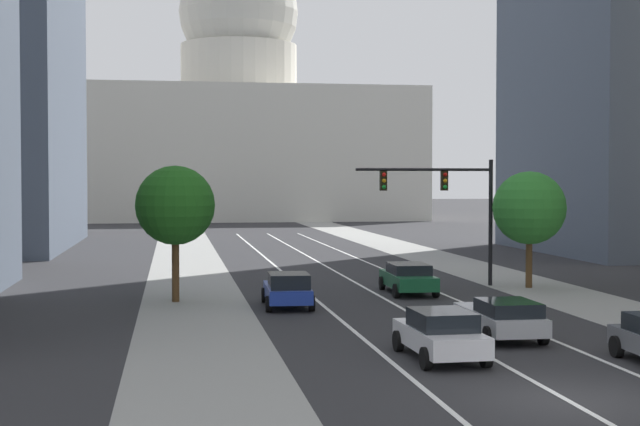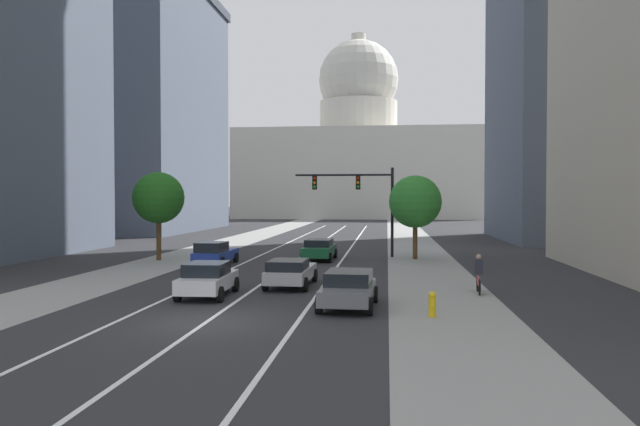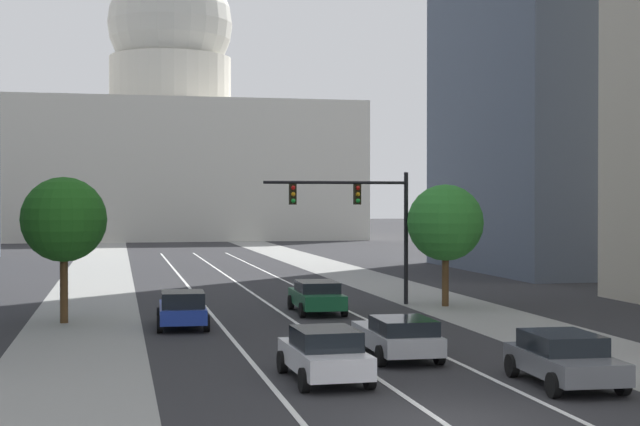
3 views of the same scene
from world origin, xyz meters
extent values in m
plane|color=#2B2B2D|center=(0.00, 40.00, 0.00)|extent=(400.00, 400.00, 0.00)
cube|color=gray|center=(-8.33, 35.00, 0.01)|extent=(4.49, 130.00, 0.01)
cube|color=gray|center=(8.33, 35.00, 0.01)|extent=(4.49, 130.00, 0.01)
cube|color=white|center=(-3.04, 25.00, 0.01)|extent=(0.16, 90.00, 0.01)
cube|color=white|center=(0.00, 25.00, 0.01)|extent=(0.16, 90.00, 0.01)
cube|color=white|center=(3.04, 25.00, 0.01)|extent=(0.16, 90.00, 0.01)
cube|color=#4C5666|center=(-26.88, 54.55, 14.90)|extent=(19.41, 26.93, 29.81)
cube|color=beige|center=(0.00, 108.63, 8.80)|extent=(47.99, 27.84, 17.60)
cylinder|color=beige|center=(0.00, 108.63, 20.90)|extent=(16.18, 16.18, 6.60)
sphere|color=beige|center=(0.00, 108.63, 28.77)|extent=(16.61, 16.61, 16.61)
cylinder|color=beige|center=(0.00, 108.63, 36.24)|extent=(2.99, 2.99, 4.15)
cube|color=#14512D|center=(1.52, 20.71, 0.63)|extent=(1.94, 4.69, 0.61)
cube|color=black|center=(1.52, 20.58, 1.17)|extent=(1.73, 2.46, 0.47)
cylinder|color=black|center=(0.66, 22.31, 0.32)|extent=(0.24, 0.65, 0.64)
cylinder|color=black|center=(2.47, 22.26, 0.32)|extent=(0.24, 0.65, 0.64)
cylinder|color=black|center=(0.57, 19.15, 0.32)|extent=(0.24, 0.65, 0.64)
cylinder|color=black|center=(2.38, 19.10, 0.32)|extent=(0.24, 0.65, 0.64)
cube|color=#B2B5BA|center=(1.52, 8.67, 0.60)|extent=(1.89, 4.68, 0.56)
cube|color=black|center=(1.50, 7.80, 1.10)|extent=(1.70, 2.25, 0.45)
cylinder|color=black|center=(0.65, 10.27, 0.32)|extent=(0.23, 0.64, 0.64)
cylinder|color=black|center=(2.45, 10.24, 0.32)|extent=(0.23, 0.64, 0.64)
cylinder|color=black|center=(0.59, 7.11, 0.32)|extent=(0.23, 0.64, 0.64)
cylinder|color=black|center=(2.39, 7.08, 0.32)|extent=(0.23, 0.64, 0.64)
cube|color=slate|center=(4.56, 3.32, 0.60)|extent=(2.01, 4.25, 0.56)
cube|color=black|center=(4.57, 3.49, 1.13)|extent=(1.78, 2.34, 0.50)
cylinder|color=black|center=(3.71, 4.78, 0.32)|extent=(0.25, 0.65, 0.64)
cylinder|color=black|center=(5.54, 4.70, 0.32)|extent=(0.25, 0.65, 0.64)
cylinder|color=black|center=(3.59, 1.94, 0.32)|extent=(0.25, 0.65, 0.64)
cylinder|color=black|center=(5.41, 1.86, 0.32)|extent=(0.25, 0.65, 0.64)
cube|color=#1E389E|center=(-4.56, 17.14, 0.60)|extent=(1.89, 4.34, 0.56)
cube|color=black|center=(-4.59, 16.32, 1.18)|extent=(1.67, 2.07, 0.59)
cylinder|color=black|center=(-5.37, 18.63, 0.32)|extent=(0.24, 0.65, 0.64)
cylinder|color=black|center=(-3.64, 18.56, 0.32)|extent=(0.24, 0.65, 0.64)
cylinder|color=black|center=(-5.48, 15.72, 0.32)|extent=(0.24, 0.65, 0.64)
cylinder|color=black|center=(-3.75, 15.66, 0.32)|extent=(0.24, 0.65, 0.64)
cube|color=silver|center=(-1.52, 5.33, 0.62)|extent=(1.85, 4.21, 0.60)
cube|color=black|center=(-1.52, 5.14, 1.19)|extent=(1.66, 2.11, 0.53)
cylinder|color=black|center=(-2.43, 6.72, 0.32)|extent=(0.24, 0.65, 0.64)
cylinder|color=black|center=(-0.69, 6.77, 0.32)|extent=(0.24, 0.65, 0.64)
cylinder|color=black|center=(-2.35, 3.89, 0.32)|extent=(0.24, 0.65, 0.64)
cylinder|color=black|center=(-0.61, 3.94, 0.32)|extent=(0.24, 0.65, 0.64)
cylinder|color=black|center=(6.38, 23.19, 3.14)|extent=(0.20, 0.20, 6.27)
cylinder|color=black|center=(2.96, 23.19, 5.77)|extent=(6.84, 0.14, 0.14)
cube|color=black|center=(3.99, 23.19, 5.22)|extent=(0.32, 0.28, 0.96)
sphere|color=red|center=(3.99, 23.04, 5.52)|extent=(0.20, 0.20, 0.20)
sphere|color=orange|center=(3.99, 23.04, 5.22)|extent=(0.20, 0.20, 0.20)
sphere|color=green|center=(3.99, 23.04, 4.92)|extent=(0.20, 0.20, 0.20)
cube|color=black|center=(0.91, 23.19, 5.22)|extent=(0.32, 0.28, 0.96)
sphere|color=red|center=(0.91, 23.04, 5.52)|extent=(0.20, 0.20, 0.20)
sphere|color=orange|center=(0.91, 23.04, 5.22)|extent=(0.20, 0.20, 0.20)
sphere|color=green|center=(0.91, 23.04, 4.92)|extent=(0.20, 0.20, 0.20)
cylinder|color=yellow|center=(7.60, 1.79, 0.35)|extent=(0.26, 0.26, 0.70)
sphere|color=yellow|center=(7.60, 1.79, 0.78)|extent=(0.26, 0.26, 0.26)
cylinder|color=yellow|center=(7.60, 1.63, 0.39)|extent=(0.10, 0.12, 0.10)
cylinder|color=black|center=(9.96, 6.82, 0.33)|extent=(0.09, 0.66, 0.66)
cylinder|color=black|center=(10.02, 7.86, 0.33)|extent=(0.09, 0.66, 0.66)
cube|color=#A51919|center=(9.99, 7.34, 0.55)|extent=(0.12, 1.00, 0.36)
cube|color=#262833|center=(9.99, 7.29, 1.18)|extent=(0.38, 0.30, 0.64)
sphere|color=tan|center=(9.99, 7.36, 1.61)|extent=(0.22, 0.22, 0.22)
cylinder|color=#51381E|center=(-9.12, 19.43, 1.49)|extent=(0.32, 0.32, 2.97)
sphere|color=#21601B|center=(-9.12, 19.43, 4.17)|extent=(3.42, 3.42, 3.42)
cylinder|color=#51381E|center=(7.92, 21.98, 1.33)|extent=(0.32, 0.32, 2.66)
sphere|color=#2F802D|center=(7.92, 21.98, 3.91)|extent=(3.56, 3.56, 3.56)
camera|label=1|loc=(-9.20, -20.39, 5.20)|focal=51.49mm
camera|label=2|loc=(6.01, -19.74, 4.20)|focal=34.26mm
camera|label=3|loc=(-7.00, -19.67, 4.88)|focal=52.98mm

